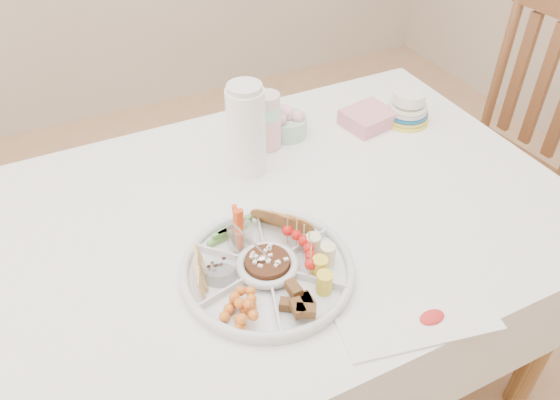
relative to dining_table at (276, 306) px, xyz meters
name	(u,v)px	position (x,y,z in m)	size (l,w,h in m)	color
floor	(276,377)	(0.00, 0.00, -0.38)	(4.00, 4.00, 0.00)	tan
dining_table	(276,306)	(0.00, 0.00, 0.00)	(1.52, 1.02, 0.76)	white
chair	(487,157)	(0.92, 0.16, 0.15)	(0.45, 0.45, 1.07)	brown
party_tray	(267,267)	(-0.11, -0.19, 0.40)	(0.38, 0.38, 0.04)	white
bean_dip	(267,265)	(-0.11, -0.19, 0.41)	(0.10, 0.10, 0.04)	#53341A
tortillas	(288,223)	(-0.01, -0.10, 0.42)	(0.09, 0.09, 0.05)	#B97545
carrot_cucumber	(232,222)	(-0.14, -0.06, 0.44)	(0.12, 0.12, 0.11)	#E84715
pita_raisins	(207,267)	(-0.23, -0.15, 0.42)	(0.10, 0.10, 0.06)	tan
cherries	(244,307)	(-0.20, -0.28, 0.42)	(0.10, 0.10, 0.04)	#E28F3E
granola_chunks	(307,299)	(-0.08, -0.31, 0.42)	(0.10, 0.10, 0.05)	brown
banana_tomato	(326,248)	(0.02, -0.22, 0.44)	(0.11, 0.11, 0.09)	#DAD96B
cup_stack	(268,114)	(0.11, 0.27, 0.49)	(0.08, 0.08, 0.21)	silver
thermos	(246,129)	(0.01, 0.19, 0.51)	(0.10, 0.10, 0.27)	white
flower_bowl	(287,122)	(0.19, 0.30, 0.42)	(0.12, 0.12, 0.09)	#8CCAAF
napkin_stack	(368,118)	(0.43, 0.24, 0.40)	(0.14, 0.13, 0.05)	pink
plate_stack	(407,108)	(0.55, 0.21, 0.42)	(0.14, 0.14, 0.09)	gold
placemat	(420,324)	(0.11, -0.45, 0.38)	(0.33, 0.11, 0.01)	silver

